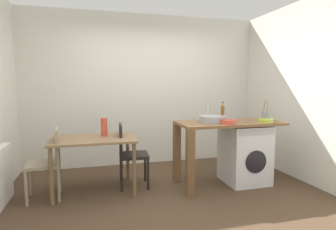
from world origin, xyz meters
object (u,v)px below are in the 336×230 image
object	(u,v)px
washing_machine	(245,154)
bottle_tall_green	(223,111)
dining_table	(93,145)
chair_opposite	(128,151)
utensil_crock	(265,115)
vase	(104,127)
mixing_bowl	(228,121)
chair_person_seat	(49,159)
colander	(266,120)

from	to	relation	value
washing_machine	bottle_tall_green	distance (m)	0.71
dining_table	chair_opposite	xyz separation A→B (m)	(0.48, 0.06, -0.14)
utensil_crock	vase	xyz separation A→B (m)	(-2.38, 0.27, -0.12)
washing_machine	vase	world-z (taller)	vase
mixing_bowl	utensil_crock	bearing A→B (deg)	18.30
chair_person_seat	washing_machine	bearing A→B (deg)	-96.53
chair_person_seat	mixing_bowl	bearing A→B (deg)	-101.81
chair_opposite	vase	xyz separation A→B (m)	(-0.33, 0.04, 0.36)
utensil_crock	colander	distance (m)	0.33
mixing_bowl	chair_person_seat	bearing A→B (deg)	172.11
chair_person_seat	bottle_tall_green	bearing A→B (deg)	-90.51
chair_person_seat	colander	bearing A→B (deg)	-100.64
vase	chair_opposite	bearing A→B (deg)	-7.77
dining_table	utensil_crock	distance (m)	2.56
chair_opposite	colander	xyz separation A→B (m)	(1.87, -0.49, 0.44)
chair_opposite	bottle_tall_green	world-z (taller)	bottle_tall_green
chair_opposite	mixing_bowl	distance (m)	1.45
chair_person_seat	bottle_tall_green	size ratio (longest dim) A/B	3.33
dining_table	vase	bearing A→B (deg)	33.69
chair_opposite	utensil_crock	bearing A→B (deg)	88.09
mixing_bowl	vase	world-z (taller)	vase
chair_person_seat	bottle_tall_green	xyz separation A→B (m)	(2.47, 0.15, 0.53)
washing_machine	mixing_bowl	size ratio (longest dim) A/B	4.00
dining_table	bottle_tall_green	world-z (taller)	bottle_tall_green
dining_table	utensil_crock	world-z (taller)	utensil_crock
colander	mixing_bowl	bearing A→B (deg)	178.01
chair_person_seat	vase	distance (m)	0.81
chair_person_seat	chair_opposite	world-z (taller)	same
utensil_crock	colander	size ratio (longest dim) A/B	1.50
mixing_bowl	bottle_tall_green	bearing A→B (deg)	72.21
chair_opposite	mixing_bowl	size ratio (longest dim) A/B	4.18
dining_table	mixing_bowl	xyz separation A→B (m)	(1.77, -0.42, 0.31)
chair_person_seat	chair_opposite	xyz separation A→B (m)	(1.02, 0.15, 0.00)
chair_person_seat	dining_table	bearing A→B (deg)	-84.05
dining_table	chair_person_seat	size ratio (longest dim) A/B	1.22
vase	dining_table	bearing A→B (deg)	-146.31
utensil_crock	chair_opposite	bearing A→B (deg)	173.83
dining_table	chair_person_seat	bearing A→B (deg)	-170.13
bottle_tall_green	colander	size ratio (longest dim) A/B	1.35
colander	vase	world-z (taller)	vase
dining_table	mixing_bowl	distance (m)	1.85
chair_opposite	vase	size ratio (longest dim) A/B	3.56
dining_table	utensil_crock	bearing A→B (deg)	-3.76
washing_machine	bottle_tall_green	xyz separation A→B (m)	(-0.24, 0.27, 0.61)
dining_table	chair_person_seat	distance (m)	0.57
chair_opposite	bottle_tall_green	xyz separation A→B (m)	(1.45, -0.00, 0.53)
dining_table	bottle_tall_green	size ratio (longest dim) A/B	4.07
chair_opposite	dining_table	bearing A→B (deg)	-79.08
colander	washing_machine	bearing A→B (deg)	130.74
vase	chair_person_seat	bearing A→B (deg)	-164.35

